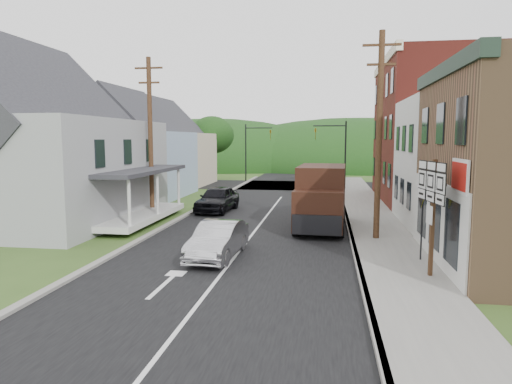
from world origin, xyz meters
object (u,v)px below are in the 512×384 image
at_px(warning_sign, 422,214).
at_px(route_sign_cluster, 432,201).
at_px(dark_sedan, 217,199).
at_px(delivery_van, 321,197).
at_px(silver_sedan, 218,240).

bearing_deg(warning_sign, route_sign_cluster, -93.87).
xyz_separation_m(dark_sedan, route_sign_cluster, (9.89, -12.38, 1.76)).
bearing_deg(delivery_van, silver_sedan, -118.23).
xyz_separation_m(dark_sedan, warning_sign, (10.00, -10.41, 1.01)).
height_order(dark_sedan, delivery_van, delivery_van).
bearing_deg(silver_sedan, warning_sign, 6.12).
distance_m(dark_sedan, warning_sign, 14.47).
bearing_deg(delivery_van, route_sign_cluster, -63.02).
bearing_deg(route_sign_cluster, warning_sign, 77.67).
bearing_deg(silver_sedan, route_sign_cluster, -9.18).
height_order(dark_sedan, warning_sign, warning_sign).
distance_m(silver_sedan, delivery_van, 7.33).
xyz_separation_m(route_sign_cluster, warning_sign, (0.12, 1.97, -0.75)).
relative_size(route_sign_cluster, warning_sign, 1.44).
xyz_separation_m(silver_sedan, delivery_van, (3.76, 6.23, 0.91)).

